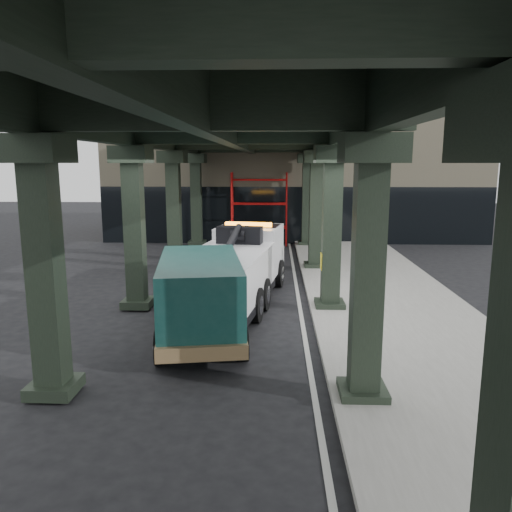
# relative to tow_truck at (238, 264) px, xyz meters

# --- Properties ---
(ground) EXTENTS (90.00, 90.00, 0.00)m
(ground) POSITION_rel_tow_truck_xyz_m (0.32, -2.97, -1.25)
(ground) COLOR black
(ground) RESTS_ON ground
(sidewalk) EXTENTS (5.00, 40.00, 0.15)m
(sidewalk) POSITION_rel_tow_truck_xyz_m (4.82, -0.97, -1.17)
(sidewalk) COLOR gray
(sidewalk) RESTS_ON ground
(lane_stripe) EXTENTS (0.12, 38.00, 0.01)m
(lane_stripe) POSITION_rel_tow_truck_xyz_m (2.02, -0.97, -1.24)
(lane_stripe) COLOR silver
(lane_stripe) RESTS_ON ground
(viaduct) EXTENTS (7.40, 32.00, 6.40)m
(viaduct) POSITION_rel_tow_truck_xyz_m (-0.08, -0.97, 4.22)
(viaduct) COLOR black
(viaduct) RESTS_ON ground
(building) EXTENTS (22.00, 10.00, 8.00)m
(building) POSITION_rel_tow_truck_xyz_m (2.32, 17.03, 2.75)
(building) COLOR #C6B793
(building) RESTS_ON ground
(scaffolding) EXTENTS (3.08, 0.88, 4.00)m
(scaffolding) POSITION_rel_tow_truck_xyz_m (0.32, 11.67, 0.86)
(scaffolding) COLOR red
(scaffolding) RESTS_ON ground
(tow_truck) EXTENTS (3.27, 8.00, 2.55)m
(tow_truck) POSITION_rel_tow_truck_xyz_m (0.00, 0.00, 0.00)
(tow_truck) COLOR black
(tow_truck) RESTS_ON ground
(towed_van) EXTENTS (2.84, 5.56, 2.16)m
(towed_van) POSITION_rel_tow_truck_xyz_m (-0.70, -3.54, -0.09)
(towed_van) COLOR #113D3A
(towed_van) RESTS_ON ground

